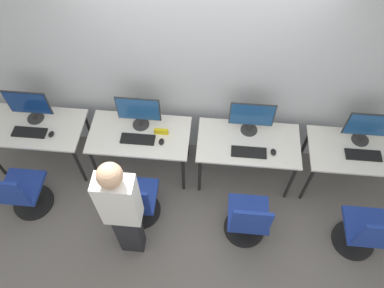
% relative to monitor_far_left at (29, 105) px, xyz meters
% --- Properties ---
extents(ground_plane, '(20.00, 20.00, 0.00)m').
position_rel_monitor_far_left_xyz_m(ground_plane, '(1.88, -0.43, -0.97)').
color(ground_plane, slate).
extents(wall_back, '(12.00, 0.05, 2.80)m').
position_rel_monitor_far_left_xyz_m(wall_back, '(1.88, 0.32, 0.43)').
color(wall_back, '#B7BCC1').
rests_on(wall_back, ground_plane).
extents(desk_far_left, '(1.16, 0.62, 0.73)m').
position_rel_monitor_far_left_xyz_m(desk_far_left, '(0.00, -0.12, -0.33)').
color(desk_far_left, silver).
rests_on(desk_far_left, ground_plane).
extents(monitor_far_left, '(0.49, 0.19, 0.45)m').
position_rel_monitor_far_left_xyz_m(monitor_far_left, '(0.00, 0.00, 0.00)').
color(monitor_far_left, '#2D2D2D').
rests_on(monitor_far_left, desk_far_left).
extents(keyboard_far_left, '(0.39, 0.14, 0.02)m').
position_rel_monitor_far_left_xyz_m(keyboard_far_left, '(0.00, -0.21, -0.23)').
color(keyboard_far_left, black).
rests_on(keyboard_far_left, desk_far_left).
extents(mouse_far_left, '(0.06, 0.09, 0.03)m').
position_rel_monitor_far_left_xyz_m(mouse_far_left, '(0.26, -0.22, -0.23)').
color(mouse_far_left, black).
rests_on(mouse_far_left, desk_far_left).
extents(office_chair_far_left, '(0.48, 0.48, 0.88)m').
position_rel_monitor_far_left_xyz_m(office_chair_far_left, '(-0.02, -0.80, -0.62)').
color(office_chair_far_left, black).
rests_on(office_chair_far_left, ground_plane).
extents(desk_left, '(1.16, 0.62, 0.73)m').
position_rel_monitor_far_left_xyz_m(desk_left, '(1.25, -0.12, -0.33)').
color(desk_left, silver).
rests_on(desk_left, ground_plane).
extents(monitor_left, '(0.49, 0.19, 0.45)m').
position_rel_monitor_far_left_xyz_m(monitor_left, '(1.25, 0.02, 0.00)').
color(monitor_left, '#2D2D2D').
rests_on(monitor_left, desk_left).
extents(keyboard_left, '(0.39, 0.14, 0.02)m').
position_rel_monitor_far_left_xyz_m(keyboard_left, '(1.25, -0.20, -0.23)').
color(keyboard_left, black).
rests_on(keyboard_left, desk_left).
extents(mouse_left, '(0.06, 0.09, 0.03)m').
position_rel_monitor_far_left_xyz_m(mouse_left, '(1.53, -0.21, -0.23)').
color(mouse_left, black).
rests_on(mouse_left, desk_left).
extents(office_chair_left, '(0.48, 0.48, 0.88)m').
position_rel_monitor_far_left_xyz_m(office_chair_left, '(1.30, -0.79, -0.62)').
color(office_chair_left, black).
rests_on(office_chair_left, ground_plane).
extents(person_left, '(0.36, 0.22, 1.69)m').
position_rel_monitor_far_left_xyz_m(person_left, '(1.30, -1.16, -0.04)').
color(person_left, '#232328').
rests_on(person_left, ground_plane).
extents(desk_right, '(1.16, 0.62, 0.73)m').
position_rel_monitor_far_left_xyz_m(desk_right, '(2.51, -0.12, -0.33)').
color(desk_right, silver).
rests_on(desk_right, ground_plane).
extents(monitor_right, '(0.49, 0.19, 0.45)m').
position_rel_monitor_far_left_xyz_m(monitor_right, '(2.51, 0.06, 0.00)').
color(monitor_right, '#2D2D2D').
rests_on(monitor_right, desk_right).
extents(keyboard_right, '(0.39, 0.14, 0.02)m').
position_rel_monitor_far_left_xyz_m(keyboard_right, '(2.51, -0.26, -0.23)').
color(keyboard_right, black).
rests_on(keyboard_right, desk_right).
extents(mouse_right, '(0.06, 0.09, 0.03)m').
position_rel_monitor_far_left_xyz_m(mouse_right, '(2.78, -0.24, -0.23)').
color(mouse_right, black).
rests_on(mouse_right, desk_right).
extents(office_chair_right, '(0.48, 0.48, 0.88)m').
position_rel_monitor_far_left_xyz_m(office_chair_right, '(2.55, -0.90, -0.62)').
color(office_chair_right, black).
rests_on(office_chair_right, ground_plane).
extents(desk_far_right, '(1.16, 0.62, 0.73)m').
position_rel_monitor_far_left_xyz_m(desk_far_right, '(3.76, -0.12, -0.33)').
color(desk_far_right, silver).
rests_on(desk_far_right, ground_plane).
extents(monitor_far_right, '(0.49, 0.19, 0.45)m').
position_rel_monitor_far_left_xyz_m(monitor_far_right, '(3.76, 0.03, 0.00)').
color(monitor_far_right, '#2D2D2D').
rests_on(monitor_far_right, desk_far_right).
extents(keyboard_far_right, '(0.39, 0.14, 0.02)m').
position_rel_monitor_far_left_xyz_m(keyboard_far_right, '(3.76, -0.18, -0.23)').
color(keyboard_far_right, black).
rests_on(keyboard_far_right, desk_far_right).
extents(office_chair_far_right, '(0.48, 0.48, 0.88)m').
position_rel_monitor_far_left_xyz_m(office_chair_far_right, '(3.79, -0.94, -0.62)').
color(office_chair_far_right, black).
rests_on(office_chair_far_right, ground_plane).
extents(placard_left, '(0.16, 0.03, 0.08)m').
position_rel_monitor_far_left_xyz_m(placard_left, '(1.51, -0.09, -0.20)').
color(placard_left, yellow).
rests_on(placard_left, desk_left).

